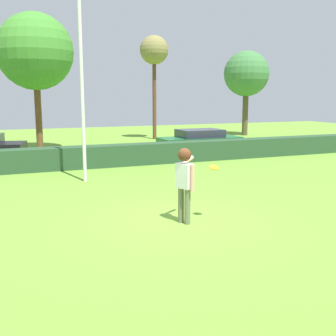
% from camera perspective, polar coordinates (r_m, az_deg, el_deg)
% --- Properties ---
extents(ground_plane, '(60.00, 60.00, 0.00)m').
position_cam_1_polar(ground_plane, '(10.03, 1.39, -7.13)').
color(ground_plane, olive).
extents(person, '(0.63, 0.76, 1.77)m').
position_cam_1_polar(person, '(9.50, 2.32, -1.22)').
color(person, '#686A4F').
rests_on(person, ground).
extents(frisbee, '(0.23, 0.23, 0.10)m').
position_cam_1_polar(frisbee, '(9.78, 6.37, 0.07)').
color(frisbee, orange).
extents(lamppost, '(0.24, 0.24, 6.87)m').
position_cam_1_polar(lamppost, '(14.42, -11.88, 12.98)').
color(lamppost, silver).
rests_on(lamppost, ground).
extents(hedge_row, '(26.64, 0.90, 0.90)m').
position_cam_1_polar(hedge_row, '(17.51, -9.29, 1.63)').
color(hedge_row, '#28482C').
rests_on(hedge_row, ground).
extents(parked_car_green, '(4.21, 1.81, 1.25)m').
position_cam_1_polar(parked_car_green, '(21.28, 4.42, 3.84)').
color(parked_car_green, '#1E6633').
rests_on(parked_car_green, ground).
extents(bare_elm_tree, '(1.91, 1.91, 6.91)m').
position_cam_1_polar(bare_elm_tree, '(28.56, -1.93, 15.70)').
color(bare_elm_tree, brown).
rests_on(bare_elm_tree, ground).
extents(maple_tree, '(3.32, 3.32, 6.22)m').
position_cam_1_polar(maple_tree, '(31.71, 10.79, 12.62)').
color(maple_tree, brown).
rests_on(maple_tree, ground).
extents(birch_tree, '(3.95, 3.95, 7.18)m').
position_cam_1_polar(birch_tree, '(23.21, -17.91, 15.02)').
color(birch_tree, brown).
rests_on(birch_tree, ground).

